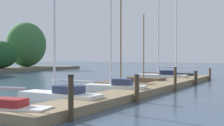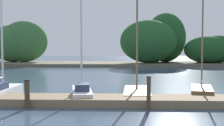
{
  "view_description": "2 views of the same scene",
  "coord_description": "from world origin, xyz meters",
  "px_view_note": "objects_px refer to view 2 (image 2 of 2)",
  "views": [
    {
      "loc": [
        -17.48,
        2.98,
        2.05
      ],
      "look_at": [
        -3.42,
        11.03,
        1.7
      ],
      "focal_mm": 49.81,
      "sensor_mm": 36.0,
      "label": 1
    },
    {
      "loc": [
        -0.8,
        -3.31,
        2.64
      ],
      "look_at": [
        -1.41,
        11.51,
        1.8
      ],
      "focal_mm": 47.28,
      "sensor_mm": 36.0,
      "label": 2
    }
  ],
  "objects_px": {
    "sailboat_4": "(201,91)",
    "mooring_piling_2": "(149,93)",
    "sailboat_2": "(82,91)",
    "mooring_piling_1": "(27,94)",
    "sailboat_3": "(137,91)",
    "sailboat_1": "(2,90)"
  },
  "relations": [
    {
      "from": "sailboat_3",
      "to": "mooring_piling_2",
      "type": "bearing_deg",
      "value": -172.25
    },
    {
      "from": "mooring_piling_1",
      "to": "sailboat_2",
      "type": "bearing_deg",
      "value": 49.46
    },
    {
      "from": "sailboat_2",
      "to": "sailboat_4",
      "type": "height_order",
      "value": "sailboat_2"
    },
    {
      "from": "sailboat_1",
      "to": "mooring_piling_1",
      "type": "bearing_deg",
      "value": -140.39
    },
    {
      "from": "sailboat_3",
      "to": "mooring_piling_1",
      "type": "height_order",
      "value": "sailboat_3"
    },
    {
      "from": "sailboat_2",
      "to": "mooring_piling_1",
      "type": "relative_size",
      "value": 6.25
    },
    {
      "from": "sailboat_3",
      "to": "mooring_piling_2",
      "type": "height_order",
      "value": "sailboat_3"
    },
    {
      "from": "sailboat_2",
      "to": "mooring_piling_1",
      "type": "xyz_separation_m",
      "value": [
        -1.99,
        -2.32,
        0.19
      ]
    },
    {
      "from": "mooring_piling_1",
      "to": "sailboat_3",
      "type": "bearing_deg",
      "value": 34.37
    },
    {
      "from": "sailboat_2",
      "to": "mooring_piling_1",
      "type": "bearing_deg",
      "value": 129.46
    },
    {
      "from": "sailboat_3",
      "to": "sailboat_4",
      "type": "bearing_deg",
      "value": -88.96
    },
    {
      "from": "sailboat_1",
      "to": "sailboat_4",
      "type": "xyz_separation_m",
      "value": [
        10.38,
        0.55,
        -0.07
      ]
    },
    {
      "from": "sailboat_1",
      "to": "mooring_piling_2",
      "type": "height_order",
      "value": "sailboat_1"
    },
    {
      "from": "sailboat_4",
      "to": "mooring_piling_2",
      "type": "relative_size",
      "value": 3.6
    },
    {
      "from": "sailboat_2",
      "to": "sailboat_4",
      "type": "relative_size",
      "value": 1.52
    },
    {
      "from": "sailboat_4",
      "to": "mooring_piling_1",
      "type": "xyz_separation_m",
      "value": [
        -8.15,
        -3.22,
        0.31
      ]
    },
    {
      "from": "sailboat_1",
      "to": "sailboat_4",
      "type": "bearing_deg",
      "value": -87.28
    },
    {
      "from": "mooring_piling_1",
      "to": "sailboat_4",
      "type": "bearing_deg",
      "value": 21.55
    },
    {
      "from": "sailboat_1",
      "to": "sailboat_4",
      "type": "relative_size",
      "value": 1.4
    },
    {
      "from": "sailboat_2",
      "to": "mooring_piling_2",
      "type": "distance_m",
      "value": 3.97
    },
    {
      "from": "sailboat_4",
      "to": "sailboat_3",
      "type": "bearing_deg",
      "value": 101.73
    },
    {
      "from": "sailboat_1",
      "to": "mooring_piling_2",
      "type": "bearing_deg",
      "value": -110.86
    }
  ]
}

